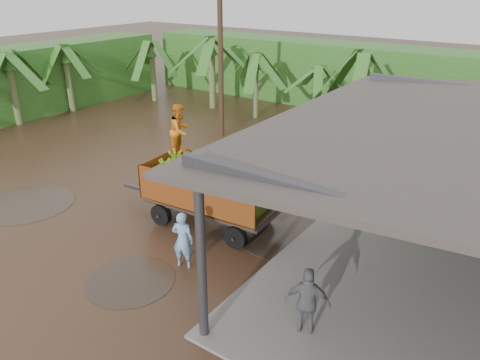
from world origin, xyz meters
name	(u,v)px	position (x,y,z in m)	size (l,w,h in m)	color
ground	(151,207)	(0.00, 0.00, 0.00)	(100.00, 100.00, 0.00)	black
hedge_north	(316,72)	(-2.00, 16.00, 1.80)	(22.00, 3.00, 3.60)	#2D661E
hedge_west	(15,83)	(-14.00, 4.00, 1.80)	(3.00, 18.00, 3.60)	#2D661E
banana_trailer	(211,186)	(2.33, 0.34, 1.26)	(5.70, 2.28, 3.55)	#AA5218
man_blue	(183,240)	(3.19, -1.94, 0.80)	(0.58, 0.38, 1.59)	#7BABE0
man_grey	(308,302)	(7.04, -2.38, 0.82)	(0.96, 0.40, 1.64)	slate
utility_pole	(220,45)	(-2.71, 7.54, 4.26)	(1.20, 0.24, 8.40)	#47301E
banana_plants	(170,93)	(-5.44, 6.94, 1.83)	(24.87, 20.25, 4.11)	#2D661E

